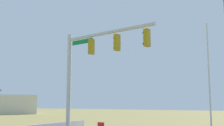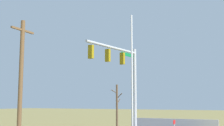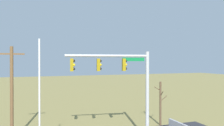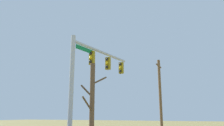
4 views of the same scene
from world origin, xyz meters
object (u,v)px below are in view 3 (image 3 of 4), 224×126
object	(u,v)px
utility_pole	(12,92)
bare_tree	(160,103)
flagpole	(39,109)
signal_mast	(125,78)

from	to	relation	value
utility_pole	bare_tree	xyz separation A→B (m)	(13.52, -0.06, -1.71)
flagpole	utility_pole	xyz separation A→B (m)	(-1.94, 6.38, 0.14)
signal_mast	utility_pole	distance (m)	8.97
signal_mast	flagpole	size ratio (longest dim) A/B	0.94
flagpole	utility_pole	world-z (taller)	flagpole
bare_tree	signal_mast	bearing A→B (deg)	-150.41
signal_mast	flagpole	distance (m)	7.40
utility_pole	bare_tree	bearing A→B (deg)	-0.26
signal_mast	utility_pole	xyz separation A→B (m)	(-8.38, 2.98, -1.13)
flagpole	signal_mast	bearing A→B (deg)	27.79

